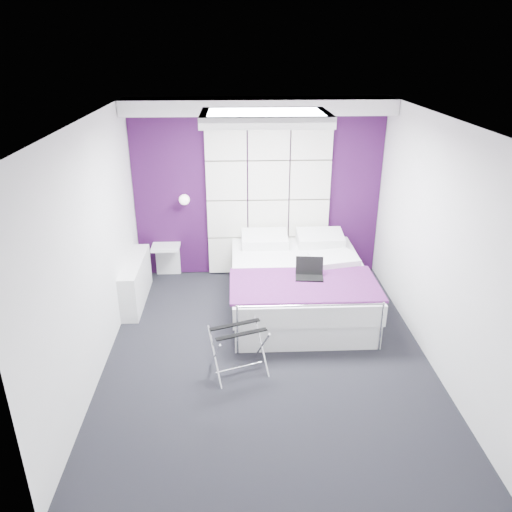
{
  "coord_description": "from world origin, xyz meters",
  "views": [
    {
      "loc": [
        -0.33,
        -4.81,
        3.29
      ],
      "look_at": [
        -0.11,
        0.35,
        1.05
      ],
      "focal_mm": 35.0,
      "sensor_mm": 36.0,
      "label": 1
    }
  ],
  "objects": [
    {
      "name": "wall_left",
      "position": [
        -1.8,
        0.0,
        1.3
      ],
      "size": [
        0.0,
        4.4,
        4.4
      ],
      "primitive_type": "plane",
      "rotation": [
        1.57,
        0.0,
        1.57
      ],
      "color": "white",
      "rests_on": "floor"
    },
    {
      "name": "wall_lamp",
      "position": [
        -1.05,
        2.06,
        1.22
      ],
      "size": [
        0.15,
        0.15,
        0.15
      ],
      "primitive_type": "sphere",
      "color": "white",
      "rests_on": "wall_back"
    },
    {
      "name": "accent_wall",
      "position": [
        0.0,
        2.19,
        1.3
      ],
      "size": [
        3.58,
        0.02,
        2.58
      ],
      "primitive_type": "cube",
      "color": "#320D38",
      "rests_on": "wall_back"
    },
    {
      "name": "wall_back",
      "position": [
        0.0,
        2.2,
        1.3
      ],
      "size": [
        3.6,
        0.0,
        3.6
      ],
      "primitive_type": "plane",
      "rotation": [
        1.57,
        0.0,
        0.0
      ],
      "color": "white",
      "rests_on": "floor"
    },
    {
      "name": "headboard",
      "position": [
        0.15,
        2.14,
        1.17
      ],
      "size": [
        1.8,
        0.08,
        2.3
      ],
      "primitive_type": null,
      "color": "silver",
      "rests_on": "wall_back"
    },
    {
      "name": "wall_right",
      "position": [
        1.8,
        0.0,
        1.3
      ],
      "size": [
        0.0,
        4.4,
        4.4
      ],
      "primitive_type": "plane",
      "rotation": [
        1.57,
        0.0,
        -1.57
      ],
      "color": "white",
      "rests_on": "floor"
    },
    {
      "name": "soffit",
      "position": [
        0.0,
        1.95,
        2.5
      ],
      "size": [
        3.58,
        0.5,
        0.2
      ],
      "primitive_type": "cube",
      "color": "white",
      "rests_on": "wall_back"
    },
    {
      "name": "skylight",
      "position": [
        0.0,
        0.6,
        2.55
      ],
      "size": [
        1.36,
        0.86,
        0.12
      ],
      "primitive_type": null,
      "color": "white",
      "rests_on": "ceiling"
    },
    {
      "name": "luggage_rack",
      "position": [
        -0.32,
        -0.36,
        0.27
      ],
      "size": [
        0.55,
        0.4,
        0.54
      ],
      "rotation": [
        0.0,
        0.0,
        0.34
      ],
      "color": "silver",
      "rests_on": "floor"
    },
    {
      "name": "ceiling",
      "position": [
        0.0,
        0.0,
        2.6
      ],
      "size": [
        4.4,
        4.4,
        0.0
      ],
      "primitive_type": "plane",
      "rotation": [
        3.14,
        0.0,
        0.0
      ],
      "color": "white",
      "rests_on": "wall_back"
    },
    {
      "name": "floor",
      "position": [
        0.0,
        0.0,
        0.0
      ],
      "size": [
        4.4,
        4.4,
        0.0
      ],
      "primitive_type": "plane",
      "color": "black",
      "rests_on": "ground"
    },
    {
      "name": "laptop",
      "position": [
        0.56,
        0.72,
        0.67
      ],
      "size": [
        0.34,
        0.24,
        0.24
      ],
      "rotation": [
        0.0,
        0.0,
        -0.11
      ],
      "color": "black",
      "rests_on": "bed"
    },
    {
      "name": "bed",
      "position": [
        0.48,
        1.07,
        0.32
      ],
      "size": [
        1.78,
        2.16,
        0.75
      ],
      "color": "white",
      "rests_on": "floor"
    },
    {
      "name": "radiator",
      "position": [
        -1.69,
        1.3,
        0.3
      ],
      "size": [
        0.22,
        1.2,
        0.6
      ],
      "primitive_type": "cube",
      "color": "white",
      "rests_on": "floor"
    },
    {
      "name": "nightstand",
      "position": [
        -1.36,
        2.02,
        0.5
      ],
      "size": [
        0.41,
        0.32,
        0.05
      ],
      "primitive_type": "cube",
      "color": "white",
      "rests_on": "wall_back"
    }
  ]
}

